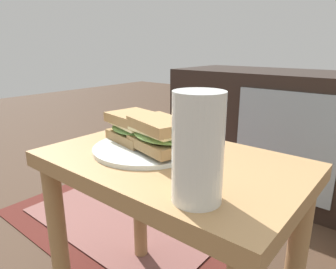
# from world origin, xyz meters

# --- Properties ---
(side_table) EXTENTS (0.56, 0.36, 0.46)m
(side_table) POSITION_xyz_m (0.00, 0.00, 0.37)
(side_table) COLOR #A37A4C
(side_table) RESTS_ON ground
(tv_cabinet) EXTENTS (0.96, 0.46, 0.58)m
(tv_cabinet) POSITION_xyz_m (-0.11, 0.95, 0.29)
(tv_cabinet) COLOR black
(tv_cabinet) RESTS_ON ground
(area_rug) EXTENTS (0.96, 0.88, 0.01)m
(area_rug) POSITION_xyz_m (-0.45, 0.38, 0.00)
(area_rug) COLOR #4C1E19
(area_rug) RESTS_ON ground
(plate) EXTENTS (0.24, 0.24, 0.01)m
(plate) POSITION_xyz_m (-0.07, 0.00, 0.47)
(plate) COLOR silver
(plate) RESTS_ON side_table
(sandwich_front) EXTENTS (0.16, 0.13, 0.07)m
(sandwich_front) POSITION_xyz_m (-0.12, 0.02, 0.50)
(sandwich_front) COLOR #9E7A4C
(sandwich_front) RESTS_ON plate
(sandwich_back) EXTENTS (0.16, 0.13, 0.07)m
(sandwich_back) POSITION_xyz_m (-0.02, -0.01, 0.51)
(sandwich_back) COLOR #9E7A4C
(sandwich_back) RESTS_ON plate
(beer_glass) EXTENTS (0.08, 0.08, 0.17)m
(beer_glass) POSITION_xyz_m (0.15, -0.12, 0.54)
(beer_glass) COLOR silver
(beer_glass) RESTS_ON side_table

